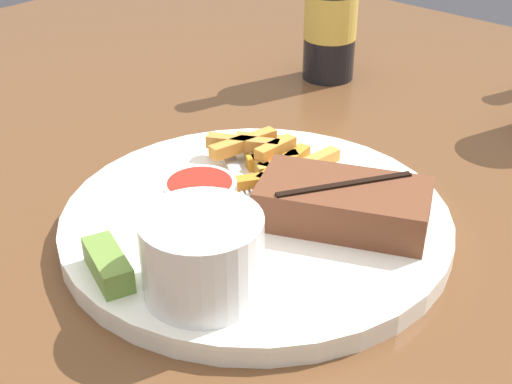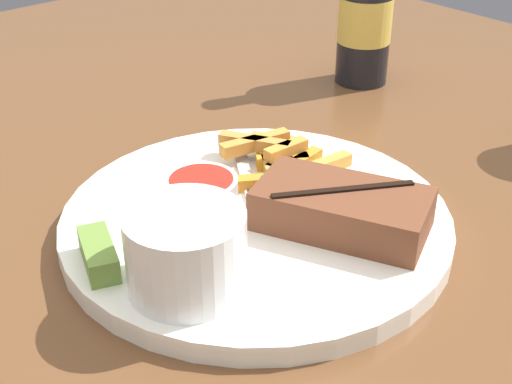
# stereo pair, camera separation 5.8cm
# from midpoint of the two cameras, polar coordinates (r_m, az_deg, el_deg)

# --- Properties ---
(dining_table) EXTENTS (1.50, 1.35, 0.78)m
(dining_table) POSITION_cam_midpoint_polar(r_m,az_deg,el_deg) (0.64, -2.63, -7.98)
(dining_table) COLOR brown
(dining_table) RESTS_ON ground_plane
(dinner_plate) EXTENTS (0.33, 0.33, 0.02)m
(dinner_plate) POSITION_cam_midpoint_polar(r_m,az_deg,el_deg) (0.60, -2.79, -2.47)
(dinner_plate) COLOR white
(dinner_plate) RESTS_ON dining_table
(steak_portion) EXTENTS (0.15, 0.12, 0.04)m
(steak_portion) POSITION_cam_midpoint_polar(r_m,az_deg,el_deg) (0.58, 4.15, -1.01)
(steak_portion) COLOR brown
(steak_portion) RESTS_ON dinner_plate
(fries_pile) EXTENTS (0.10, 0.14, 0.02)m
(fries_pile) POSITION_cam_midpoint_polar(r_m,az_deg,el_deg) (0.66, -1.73, 2.71)
(fries_pile) COLOR #D08637
(fries_pile) RESTS_ON dinner_plate
(coleslaw_cup) EXTENTS (0.09, 0.09, 0.06)m
(coleslaw_cup) POSITION_cam_midpoint_polar(r_m,az_deg,el_deg) (0.49, -7.72, -4.85)
(coleslaw_cup) COLOR white
(coleslaw_cup) RESTS_ON dinner_plate
(dipping_sauce_cup) EXTENTS (0.06, 0.06, 0.03)m
(dipping_sauce_cup) POSITION_cam_midpoint_polar(r_m,az_deg,el_deg) (0.59, -7.30, -0.29)
(dipping_sauce_cup) COLOR silver
(dipping_sauce_cup) RESTS_ON dinner_plate
(pickle_spear) EXTENTS (0.06, 0.04, 0.02)m
(pickle_spear) POSITION_cam_midpoint_polar(r_m,az_deg,el_deg) (0.53, -14.86, -5.75)
(pickle_spear) COLOR olive
(pickle_spear) RESTS_ON dinner_plate
(fork_utensil) EXTENTS (0.12, 0.08, 0.00)m
(fork_utensil) POSITION_cam_midpoint_polar(r_m,az_deg,el_deg) (0.67, -4.46, 2.25)
(fork_utensil) COLOR #B7B7BC
(fork_utensil) RESTS_ON dinner_plate
(beer_bottle) EXTENTS (0.06, 0.06, 0.23)m
(beer_bottle) POSITION_cam_midpoint_polar(r_m,az_deg,el_deg) (0.89, 4.10, 14.06)
(beer_bottle) COLOR black
(beer_bottle) RESTS_ON dining_table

